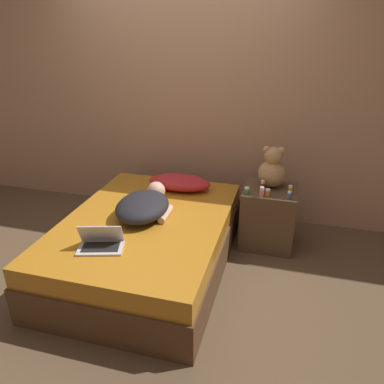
{
  "coord_description": "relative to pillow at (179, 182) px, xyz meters",
  "views": [
    {
      "loc": [
        1.1,
        -2.54,
        1.95
      ],
      "look_at": [
        0.34,
        0.23,
        0.65
      ],
      "focal_mm": 35.0,
      "sensor_mm": 36.0,
      "label": 1
    }
  ],
  "objects": [
    {
      "name": "bottle_pink",
      "position": [
        0.81,
        -0.18,
        0.07
      ],
      "size": [
        0.04,
        0.04,
        0.09
      ],
      "color": "pink",
      "rests_on": "nightstand"
    },
    {
      "name": "ground_plane",
      "position": [
        -0.09,
        -0.66,
        -0.54
      ],
      "size": [
        12.0,
        12.0,
        0.0
      ],
      "primitive_type": "plane",
      "color": "brown"
    },
    {
      "name": "person_lying",
      "position": [
        -0.13,
        -0.59,
        0.02
      ],
      "size": [
        0.44,
        0.72,
        0.18
      ],
      "rotation": [
        0.0,
        0.0,
        0.03
      ],
      "color": "black",
      "rests_on": "bed"
    },
    {
      "name": "bed",
      "position": [
        -0.09,
        -0.66,
        -0.31
      ],
      "size": [
        1.33,
        1.85,
        0.47
      ],
      "color": "#4C331E",
      "rests_on": "ground_plane"
    },
    {
      "name": "nightstand",
      "position": [
        0.87,
        0.01,
        -0.26
      ],
      "size": [
        0.49,
        0.46,
        0.57
      ],
      "color": "brown",
      "rests_on": "ground_plane"
    },
    {
      "name": "laptop",
      "position": [
        -0.24,
        -1.15,
        -0.03
      ],
      "size": [
        0.36,
        0.27,
        0.18
      ],
      "rotation": [
        0.0,
        0.0,
        0.29
      ],
      "color": "silver",
      "rests_on": "bed"
    },
    {
      "name": "bottle_green",
      "position": [
        0.67,
        -0.15,
        0.06
      ],
      "size": [
        0.04,
        0.04,
        0.06
      ],
      "color": "#3D8E4C",
      "rests_on": "nightstand"
    },
    {
      "name": "pillow",
      "position": [
        0.0,
        0.0,
        0.0
      ],
      "size": [
        0.61,
        0.31,
        0.14
      ],
      "color": "red",
      "rests_on": "bed"
    },
    {
      "name": "bottle_blue",
      "position": [
        1.04,
        -0.16,
        0.06
      ],
      "size": [
        0.04,
        0.04,
        0.07
      ],
      "color": "#3866B2",
      "rests_on": "nightstand"
    },
    {
      "name": "bottle_orange",
      "position": [
        1.04,
        -0.06,
        0.07
      ],
      "size": [
        0.04,
        0.04,
        0.08
      ],
      "color": "orange",
      "rests_on": "nightstand"
    },
    {
      "name": "teddy_bear",
      "position": [
        0.87,
        0.08,
        0.19
      ],
      "size": [
        0.25,
        0.25,
        0.38
      ],
      "color": "tan",
      "rests_on": "nightstand"
    },
    {
      "name": "bottle_red",
      "position": [
        0.8,
        -0.07,
        0.08
      ],
      "size": [
        0.03,
        0.03,
        0.11
      ],
      "color": "#B72D2D",
      "rests_on": "nightstand"
    },
    {
      "name": "wall_back",
      "position": [
        -0.09,
        0.55,
        0.76
      ],
      "size": [
        8.0,
        0.06,
        2.6
      ],
      "color": "tan",
      "rests_on": "ground_plane"
    },
    {
      "name": "bottle_amber",
      "position": [
        0.85,
        -0.15,
        0.06
      ],
      "size": [
        0.04,
        0.04,
        0.06
      ],
      "color": "gold",
      "rests_on": "nightstand"
    }
  ]
}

